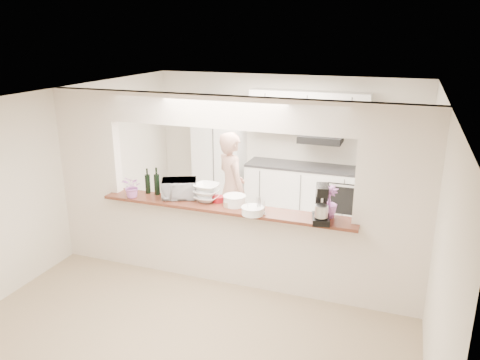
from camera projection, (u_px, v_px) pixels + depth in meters
The scene contains 19 objects.
floor at pixel (227, 280), 6.38m from camera, with size 6.00×6.00×0.00m, color tan.
tile_overlay at pixel (261, 235), 7.77m from camera, with size 5.00×2.90×0.01m, color beige.
partition at pixel (226, 176), 5.93m from camera, with size 5.00×0.15×2.50m.
bar_counter at pixel (227, 241), 6.20m from camera, with size 3.40×0.38×1.09m.
kitchen_cabinets at pixel (271, 160), 8.58m from camera, with size 3.15×0.62×2.25m.
refrigerator at pixel (398, 180), 7.83m from camera, with size 0.75×0.70×1.70m, color #A3A3A8.
flower_left at pixel (132, 187), 6.29m from camera, with size 0.27×0.23×0.30m, color #C668AD.
wine_bottle_a at pixel (157, 184), 6.40m from camera, with size 0.08×0.08×0.38m.
wine_bottle_b at pixel (148, 184), 6.45m from camera, with size 0.07×0.07×0.36m.
toaster_oven at pixel (179, 189), 6.28m from camera, with size 0.46×0.31×0.25m, color #BABABF.
serving_bowls at pixel (207, 193), 6.15m from camera, with size 0.31×0.31×0.23m, color white.
plate_stack_a at pixel (234, 200), 6.02m from camera, with size 0.29×0.29×0.13m.
plate_stack_b at pixel (253, 211), 5.73m from camera, with size 0.28×0.28×0.10m.
red_bowl at pixel (218, 199), 6.16m from camera, with size 0.16×0.16×0.07m, color maroon.
tan_bowl at pixel (229, 204), 5.99m from camera, with size 0.15×0.15×0.07m, color tan.
utensil_caddy at pixel (256, 207), 5.74m from camera, with size 0.26×0.20×0.22m.
stand_mixer at pixel (321, 205), 5.46m from camera, with size 0.26×0.35×0.46m.
flower_right at pixel (328, 201), 5.61m from camera, with size 0.22×0.22×0.39m, color #C76BC1.
person at pixel (232, 190), 7.23m from camera, with size 0.66×0.43×1.80m, color tan.
Camera 1 is at (2.08, -5.27, 3.24)m, focal length 35.00 mm.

